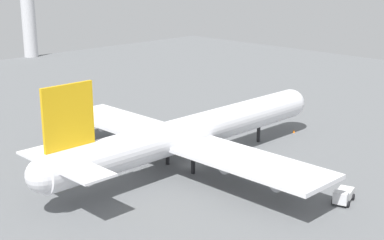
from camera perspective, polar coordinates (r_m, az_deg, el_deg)
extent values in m
plane|color=slate|center=(99.11, 0.00, -4.56)|extent=(254.37, 254.37, 0.00)
cylinder|color=silver|center=(97.17, 0.00, -1.21)|extent=(58.30, 5.78, 5.78)
sphere|color=silver|center=(118.82, 10.01, 1.71)|extent=(5.66, 5.66, 5.66)
sphere|color=silver|center=(80.40, -14.94, -5.46)|extent=(4.91, 4.91, 4.91)
cube|color=yellow|center=(80.35, -12.46, 0.34)|extent=(8.16, 0.50, 9.25)
cube|color=silver|center=(78.07, -11.04, -5.17)|extent=(5.25, 8.67, 0.36)
cube|color=silver|center=(85.52, -14.54, -3.52)|extent=(5.25, 8.67, 0.36)
cube|color=silver|center=(85.70, 5.84, -4.27)|extent=(9.91, 27.02, 0.70)
cube|color=silver|center=(106.56, -6.92, -0.27)|extent=(9.91, 27.02, 0.70)
cylinder|color=gray|center=(89.39, 4.21, -4.43)|extent=(4.62, 2.43, 2.43)
cylinder|color=gray|center=(83.66, 9.41, -6.06)|extent=(4.62, 2.43, 2.43)
cylinder|color=gray|center=(104.57, -5.08, -1.43)|extent=(4.62, 2.43, 2.43)
cylinder|color=gray|center=(112.13, -8.37, -0.35)|extent=(4.62, 2.43, 2.43)
cylinder|color=black|center=(111.86, 6.78, -1.42)|extent=(0.70, 0.70, 3.17)
cylinder|color=black|center=(94.51, 0.11, -4.57)|extent=(0.70, 0.70, 3.17)
cylinder|color=black|center=(98.84, -2.50, -3.66)|extent=(0.70, 0.70, 3.17)
cube|color=silver|center=(85.17, 14.89, -7.64)|extent=(2.01, 2.41, 1.77)
cube|color=white|center=(87.45, 15.27, -7.23)|extent=(3.80, 2.93, 1.25)
cylinder|color=black|center=(85.91, 14.15, -8.02)|extent=(1.00, 0.54, 0.96)
cylinder|color=black|center=(85.46, 15.62, -8.26)|extent=(1.00, 0.54, 0.96)
cylinder|color=black|center=(88.60, 14.65, -7.31)|extent=(1.00, 0.54, 0.96)
cylinder|color=black|center=(88.16, 16.08, -7.54)|extent=(1.00, 0.54, 0.96)
cone|color=orange|center=(119.06, 10.32, -1.12)|extent=(0.51, 0.51, 0.73)
cylinder|color=silver|center=(219.72, -16.28, 9.79)|extent=(5.09, 5.09, 27.80)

